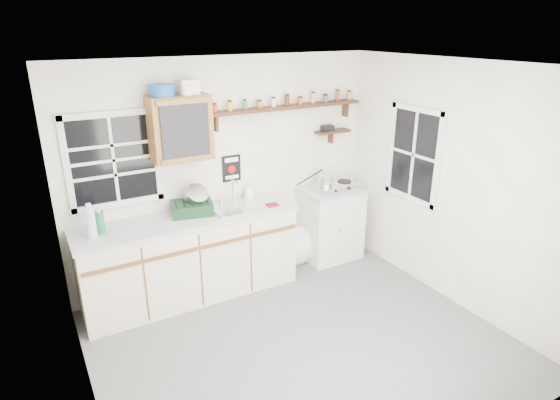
# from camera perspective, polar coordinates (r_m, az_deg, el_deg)

# --- Properties ---
(room) EXTENTS (3.64, 3.24, 2.54)m
(room) POSITION_cam_1_polar(r_m,az_deg,el_deg) (3.95, 2.89, -2.40)
(room) COLOR #57575A
(room) RESTS_ON ground
(main_cabinet) EXTENTS (2.31, 0.63, 0.92)m
(main_cabinet) POSITION_cam_1_polar(r_m,az_deg,el_deg) (5.13, -10.79, -6.82)
(main_cabinet) COLOR #C0B49F
(main_cabinet) RESTS_ON floor
(right_cabinet) EXTENTS (0.73, 0.57, 0.91)m
(right_cabinet) POSITION_cam_1_polar(r_m,az_deg,el_deg) (5.92, 6.10, -2.78)
(right_cabinet) COLOR #B9B9B2
(right_cabinet) RESTS_ON floor
(sink) EXTENTS (0.52, 0.44, 0.29)m
(sink) POSITION_cam_1_polar(r_m,az_deg,el_deg) (5.11, -5.50, -0.83)
(sink) COLOR silver
(sink) RESTS_ON main_cabinet
(upper_cabinet) EXTENTS (0.60, 0.32, 0.65)m
(upper_cabinet) POSITION_cam_1_polar(r_m,az_deg,el_deg) (4.81, -12.06, 8.57)
(upper_cabinet) COLOR brown
(upper_cabinet) RESTS_ON wall_back
(upper_cabinet_clutter) EXTENTS (0.48, 0.24, 0.14)m
(upper_cabinet_clutter) POSITION_cam_1_polar(r_m,az_deg,el_deg) (4.74, -12.83, 13.06)
(upper_cabinet_clutter) COLOR #1A48AA
(upper_cabinet_clutter) RESTS_ON upper_cabinet
(spice_shelf) EXTENTS (1.91, 0.18, 0.34)m
(spice_shelf) POSITION_cam_1_polar(r_m,az_deg,el_deg) (5.37, 0.87, 11.35)
(spice_shelf) COLOR #311B0D
(spice_shelf) RESTS_ON wall_back
(secondary_shelf) EXTENTS (0.45, 0.16, 0.24)m
(secondary_shelf) POSITION_cam_1_polar(r_m,az_deg,el_deg) (5.79, 6.23, 8.36)
(secondary_shelf) COLOR #311B0D
(secondary_shelf) RESTS_ON wall_back
(warning_sign) EXTENTS (0.22, 0.02, 0.30)m
(warning_sign) POSITION_cam_1_polar(r_m,az_deg,el_deg) (5.28, -5.93, 3.86)
(warning_sign) COLOR black
(warning_sign) RESTS_ON wall_back
(window_back) EXTENTS (0.93, 0.03, 0.98)m
(window_back) POSITION_cam_1_polar(r_m,az_deg,el_deg) (4.86, -19.64, 4.60)
(window_back) COLOR black
(window_back) RESTS_ON wall_back
(window_right) EXTENTS (0.03, 0.78, 1.08)m
(window_right) POSITION_cam_1_polar(r_m,az_deg,el_deg) (5.38, 16.01, 5.34)
(window_right) COLOR black
(window_right) RESTS_ON wall_back
(water_bottles) EXTENTS (0.18, 0.17, 0.34)m
(water_bottles) POSITION_cam_1_polar(r_m,az_deg,el_deg) (4.70, -21.68, -2.51)
(water_bottles) COLOR silver
(water_bottles) RESTS_ON main_cabinet
(dish_rack) EXTENTS (0.48, 0.40, 0.32)m
(dish_rack) POSITION_cam_1_polar(r_m,az_deg,el_deg) (5.00, -10.52, -0.51)
(dish_rack) COLOR black
(dish_rack) RESTS_ON main_cabinet
(soap_bottle) EXTENTS (0.10, 0.10, 0.19)m
(soap_bottle) POSITION_cam_1_polar(r_m,az_deg,el_deg) (5.36, -3.86, 1.23)
(soap_bottle) COLOR silver
(soap_bottle) RESTS_ON main_cabinet
(rag) EXTENTS (0.13, 0.11, 0.02)m
(rag) POSITION_cam_1_polar(r_m,az_deg,el_deg) (5.15, -0.96, -0.60)
(rag) COLOR maroon
(rag) RESTS_ON main_cabinet
(hotplate) EXTENTS (0.57, 0.32, 0.08)m
(hotplate) POSITION_cam_1_polar(r_m,az_deg,el_deg) (5.75, 6.72, 1.73)
(hotplate) COLOR silver
(hotplate) RESTS_ON right_cabinet
(saucepan) EXTENTS (0.44, 0.21, 0.19)m
(saucepan) POSITION_cam_1_polar(r_m,az_deg,el_deg) (5.64, 5.54, 2.37)
(saucepan) COLOR silver
(saucepan) RESTS_ON hotplate
(trash_bag) EXTENTS (0.45, 0.40, 0.51)m
(trash_bag) POSITION_cam_1_polar(r_m,az_deg,el_deg) (5.84, 1.97, -5.55)
(trash_bag) COLOR silver
(trash_bag) RESTS_ON floor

